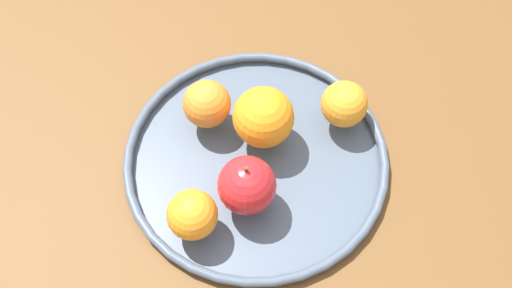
{
  "coord_description": "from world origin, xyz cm",
  "views": [
    {
      "loc": [
        -38.76,
        -10.67,
        72.69
      ],
      "look_at": [
        0.0,
        0.0,
        4.8
      ],
      "focal_mm": 44.68,
      "sensor_mm": 36.0,
      "label": 1
    }
  ],
  "objects_px": {
    "orange_center": "(207,104)",
    "orange_back_left": "(344,104)",
    "orange_front_right": "(265,118)",
    "fruit_bowl": "(256,159)",
    "apple": "(247,185)",
    "orange_back_right": "(192,215)"
  },
  "relations": [
    {
      "from": "fruit_bowl",
      "to": "orange_back_left",
      "type": "relative_size",
      "value": 5.62
    },
    {
      "from": "apple",
      "to": "orange_back_left",
      "type": "distance_m",
      "value": 0.17
    },
    {
      "from": "orange_center",
      "to": "orange_back_left",
      "type": "bearing_deg",
      "value": -74.5
    },
    {
      "from": "fruit_bowl",
      "to": "orange_back_left",
      "type": "bearing_deg",
      "value": -46.93
    },
    {
      "from": "fruit_bowl",
      "to": "orange_center",
      "type": "relative_size",
      "value": 5.47
    },
    {
      "from": "apple",
      "to": "orange_back_right",
      "type": "bearing_deg",
      "value": 134.72
    },
    {
      "from": "orange_front_right",
      "to": "orange_back_left",
      "type": "bearing_deg",
      "value": -59.97
    },
    {
      "from": "apple",
      "to": "orange_front_right",
      "type": "xyz_separation_m",
      "value": [
        0.1,
        0.0,
        0.0
      ]
    },
    {
      "from": "orange_center",
      "to": "orange_front_right",
      "type": "bearing_deg",
      "value": -93.91
    },
    {
      "from": "apple",
      "to": "orange_back_right",
      "type": "relative_size",
      "value": 1.31
    },
    {
      "from": "orange_center",
      "to": "orange_back_right",
      "type": "distance_m",
      "value": 0.16
    },
    {
      "from": "orange_center",
      "to": "orange_back_left",
      "type": "height_order",
      "value": "orange_center"
    },
    {
      "from": "fruit_bowl",
      "to": "orange_front_right",
      "type": "height_order",
      "value": "orange_front_right"
    },
    {
      "from": "orange_front_right",
      "to": "fruit_bowl",
      "type": "bearing_deg",
      "value": 175.75
    },
    {
      "from": "fruit_bowl",
      "to": "apple",
      "type": "xyz_separation_m",
      "value": [
        -0.06,
        -0.01,
        0.04
      ]
    },
    {
      "from": "orange_center",
      "to": "orange_back_left",
      "type": "distance_m",
      "value": 0.18
    },
    {
      "from": "orange_back_right",
      "to": "apple",
      "type": "bearing_deg",
      "value": -45.28
    },
    {
      "from": "orange_front_right",
      "to": "orange_back_right",
      "type": "relative_size",
      "value": 1.29
    },
    {
      "from": "orange_front_right",
      "to": "orange_back_right",
      "type": "xyz_separation_m",
      "value": [
        -0.15,
        0.05,
        -0.01
      ]
    },
    {
      "from": "apple",
      "to": "orange_center",
      "type": "xyz_separation_m",
      "value": [
        0.1,
        0.08,
        -0.0
      ]
    },
    {
      "from": "fruit_bowl",
      "to": "orange_back_right",
      "type": "distance_m",
      "value": 0.13
    },
    {
      "from": "orange_back_left",
      "to": "orange_center",
      "type": "bearing_deg",
      "value": 105.5
    }
  ]
}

